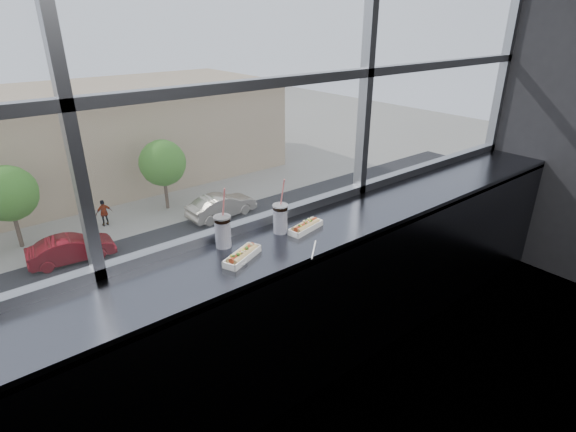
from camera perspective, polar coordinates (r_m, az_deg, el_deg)
wall_back_lower at (r=3.23m, az=-3.98°, el=-10.14°), size 6.00×0.00×6.00m
window_glass at (r=2.69m, az=-5.39°, el=22.65°), size 6.00×0.00×6.00m
window_mullions at (r=2.68m, az=-5.13°, el=22.65°), size 6.00×0.08×2.40m
counter at (r=2.77m, az=-0.99°, el=-3.73°), size 6.00×0.55×0.06m
counter_fascia at (r=2.89m, az=2.31°, el=-14.74°), size 6.00×0.04×1.04m
hotdog_tray_left at (r=2.55m, az=-5.83°, el=-4.96°), size 0.29×0.19×0.07m
hotdog_tray_right at (r=2.88m, az=2.27°, el=-1.33°), size 0.28×0.14×0.06m
soda_cup_left at (r=2.67m, az=-8.28°, el=-1.76°), size 0.10×0.10×0.38m
soda_cup_right at (r=2.82m, az=-0.98°, el=-0.15°), size 0.10×0.10×0.36m
loose_straw at (r=2.65m, az=3.29°, el=-4.28°), size 0.17×0.16×0.01m
wrapper at (r=2.51m, az=-6.19°, el=-5.93°), size 0.10×0.07×0.02m
street_asphalt at (r=25.95m, az=-30.12°, el=-10.60°), size 80.00×10.00×0.06m
far_sidewalk at (r=33.06m, az=-32.73°, el=-3.91°), size 80.00×6.00×0.04m
car_near_d at (r=23.25m, az=-13.99°, el=-8.79°), size 3.07×6.17×1.98m
car_near_c at (r=21.95m, az=-29.38°, el=-13.33°), size 3.37×6.87×2.22m
car_near_e at (r=27.47m, az=2.86°, el=-2.61°), size 2.86×6.23×2.04m
car_far_c at (r=32.58m, az=-8.46°, el=1.77°), size 3.16×6.90×2.26m
car_far_b at (r=29.32m, az=-25.91°, el=-3.31°), size 3.29×6.55×2.10m
pedestrian_c at (r=33.36m, az=-22.36°, el=0.66°), size 1.01×0.76×2.27m
tree_center at (r=31.86m, az=-32.00°, el=2.43°), size 3.42×3.42×5.34m
tree_right at (r=34.18m, az=-15.63°, el=6.50°), size 3.40×3.40×5.31m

